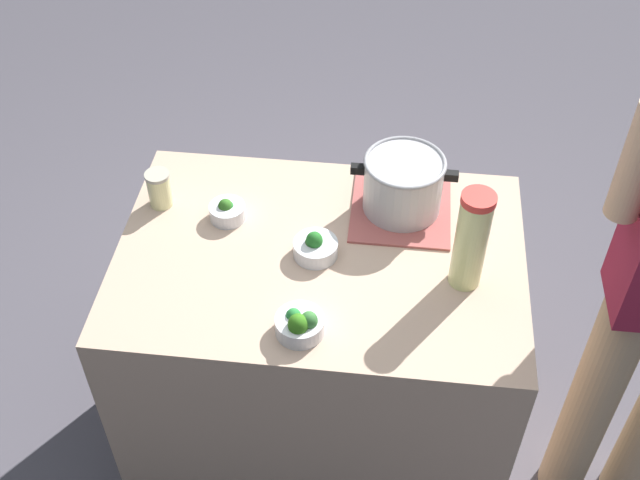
{
  "coord_description": "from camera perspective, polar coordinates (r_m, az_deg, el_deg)",
  "views": [
    {
      "loc": [
        0.17,
        -1.5,
        2.44
      ],
      "look_at": [
        0.0,
        0.0,
        0.94
      ],
      "focal_mm": 44.94,
      "sensor_mm": 36.0,
      "label": 1
    }
  ],
  "objects": [
    {
      "name": "lemonade_pitcher",
      "position": [
        2.03,
        10.72,
        0.0
      ],
      "size": [
        0.09,
        0.09,
        0.3
      ],
      "color": "#E5EB97",
      "rests_on": "counter_slab"
    },
    {
      "name": "cooking_pot",
      "position": [
        2.25,
        5.95,
        4.04
      ],
      "size": [
        0.3,
        0.23,
        0.17
      ],
      "color": "#B7B7BC",
      "rests_on": "dish_cloth"
    },
    {
      "name": "broccoli_bowl_back",
      "position": [
        2.26,
        -6.62,
        2.08
      ],
      "size": [
        0.1,
        0.1,
        0.07
      ],
      "color": "silver",
      "rests_on": "counter_slab"
    },
    {
      "name": "dish_cloth",
      "position": [
        2.31,
        5.78,
        2.32
      ],
      "size": [
        0.28,
        0.32,
        0.01
      ],
      "primitive_type": "cube",
      "color": "#A95450",
      "rests_on": "counter_slab"
    },
    {
      "name": "ground_plane",
      "position": [
        2.87,
        0.0,
        -13.41
      ],
      "size": [
        8.0,
        8.0,
        0.0
      ],
      "primitive_type": "plane",
      "color": "#57525B"
    },
    {
      "name": "broccoli_bowl_front",
      "position": [
        1.96,
        -1.43,
        -6.0
      ],
      "size": [
        0.12,
        0.12,
        0.08
      ],
      "color": "silver",
      "rests_on": "counter_slab"
    },
    {
      "name": "mason_jar",
      "position": [
        2.32,
        -11.36,
        3.6
      ],
      "size": [
        0.07,
        0.07,
        0.11
      ],
      "color": "#EFEDA5",
      "rests_on": "counter_slab"
    },
    {
      "name": "broccoli_bowl_center",
      "position": [
        2.14,
        -0.35,
        -0.5
      ],
      "size": [
        0.12,
        0.12,
        0.08
      ],
      "color": "silver",
      "rests_on": "counter_slab"
    },
    {
      "name": "counter_slab",
      "position": [
        2.51,
        0.0,
        -8.05
      ],
      "size": [
        1.11,
        0.77,
        0.89
      ],
      "primitive_type": "cube",
      "color": "tan",
      "rests_on": "ground_plane"
    }
  ]
}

